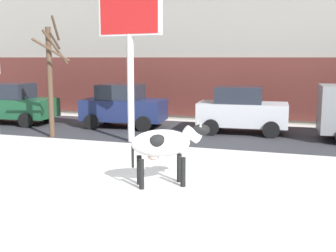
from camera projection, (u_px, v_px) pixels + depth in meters
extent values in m
plane|color=silver|center=(125.00, 181.00, 10.65)|extent=(120.00, 120.00, 0.00)
cube|color=#333338|center=(198.00, 133.00, 17.39)|extent=(60.00, 5.60, 0.01)
cube|color=#5B2823|center=(216.00, 88.00, 20.32)|extent=(43.12, 0.10, 2.80)
ellipsoid|color=silver|center=(161.00, 143.00, 10.10)|extent=(1.51, 1.22, 0.64)
ellipsoid|color=black|center=(158.00, 143.00, 9.91)|extent=(0.63, 0.52, 0.40)
cylinder|color=black|center=(179.00, 168.00, 10.49)|extent=(0.12, 0.12, 0.70)
cylinder|color=black|center=(183.00, 172.00, 10.11)|extent=(0.12, 0.12, 0.70)
cylinder|color=black|center=(139.00, 170.00, 10.29)|extent=(0.12, 0.12, 0.70)
cylinder|color=black|center=(142.00, 174.00, 9.92)|extent=(0.12, 0.12, 0.70)
cylinder|color=silver|center=(192.00, 134.00, 10.22)|extent=(0.54, 0.46, 0.44)
ellipsoid|color=black|center=(201.00, 130.00, 10.25)|extent=(0.50, 0.43, 0.28)
cone|color=beige|center=(198.00, 123.00, 10.32)|extent=(0.11, 0.13, 0.15)
cone|color=beige|center=(201.00, 124.00, 10.11)|extent=(0.11, 0.13, 0.15)
cylinder|color=black|center=(133.00, 155.00, 10.00)|extent=(0.06, 0.06, 0.60)
ellipsoid|color=beige|center=(154.00, 156.00, 10.11)|extent=(0.36, 0.35, 0.20)
cylinder|color=silver|center=(131.00, 89.00, 15.28)|extent=(0.24, 0.24, 3.80)
cube|color=silver|center=(130.00, 9.00, 14.85)|extent=(2.51, 0.72, 1.82)
cube|color=red|center=(129.00, 9.00, 14.82)|extent=(2.38, 0.66, 1.70)
cube|color=#194C2D|center=(9.00, 107.00, 19.76)|extent=(4.32, 2.06, 0.84)
cube|color=#1E232D|center=(8.00, 91.00, 19.64)|extent=(2.11, 1.69, 0.68)
cylinder|color=black|center=(47.00, 115.00, 20.34)|extent=(0.65, 0.27, 0.64)
cylinder|color=black|center=(26.00, 120.00, 18.66)|extent=(0.65, 0.27, 0.64)
cube|color=#19234C|center=(124.00, 110.00, 18.64)|extent=(3.62, 1.95, 0.90)
cube|color=#1E232D|center=(120.00, 92.00, 18.56)|extent=(1.91, 1.62, 0.64)
cylinder|color=black|center=(155.00, 118.00, 19.25)|extent=(0.65, 0.27, 0.64)
cylinder|color=black|center=(143.00, 124.00, 17.63)|extent=(0.65, 0.27, 0.64)
cylinder|color=black|center=(107.00, 117.00, 19.80)|extent=(0.65, 0.27, 0.64)
cylinder|color=black|center=(92.00, 122.00, 18.17)|extent=(0.65, 0.27, 0.64)
cube|color=#B7BABF|center=(242.00, 114.00, 17.22)|extent=(3.62, 1.95, 0.90)
cube|color=#1E232D|center=(239.00, 95.00, 17.13)|extent=(1.91, 1.62, 0.64)
cylinder|color=black|center=(272.00, 123.00, 17.83)|extent=(0.65, 0.27, 0.64)
cylinder|color=black|center=(271.00, 130.00, 16.20)|extent=(0.65, 0.27, 0.64)
cylinder|color=black|center=(217.00, 121.00, 18.38)|extent=(0.65, 0.27, 0.64)
cylinder|color=black|center=(211.00, 127.00, 16.75)|extent=(0.65, 0.27, 0.64)
cylinder|color=#4C3828|center=(50.00, 83.00, 16.13)|extent=(0.20, 0.20, 4.11)
cylinder|color=#4C3828|center=(51.00, 50.00, 15.36)|extent=(1.07, 0.91, 0.84)
cylinder|color=#4C3828|center=(55.00, 28.00, 15.78)|extent=(0.22, 0.66, 0.88)
cylinder|color=#4C3828|center=(55.00, 40.00, 15.78)|extent=(0.13, 0.63, 0.64)
cylinder|color=#4C3828|center=(55.00, 47.00, 15.59)|extent=(0.55, 0.94, 1.24)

